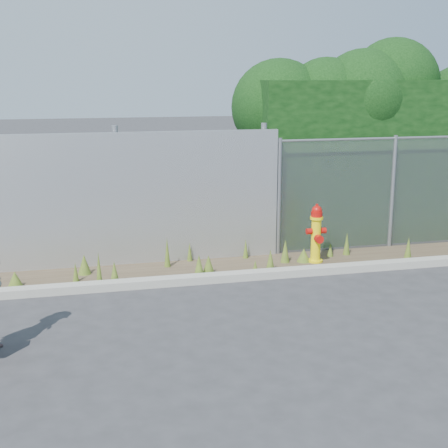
% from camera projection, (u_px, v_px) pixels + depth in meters
% --- Properties ---
extents(ground, '(80.00, 80.00, 0.00)m').
position_uv_depth(ground, '(272.00, 324.00, 7.94)').
color(ground, '#323133').
rests_on(ground, ground).
extents(curb, '(16.00, 0.22, 0.12)m').
position_uv_depth(curb, '(237.00, 276.00, 9.63)').
color(curb, '#9B988C').
rests_on(curb, ground).
extents(weed_strip, '(16.00, 1.20, 0.54)m').
position_uv_depth(weed_strip, '(258.00, 260.00, 10.30)').
color(weed_strip, '#473828').
rests_on(weed_strip, ground).
extents(corrugated_fence, '(8.50, 0.21, 2.30)m').
position_uv_depth(corrugated_fence, '(19.00, 204.00, 9.81)').
color(corrugated_fence, '#ACAFB4').
rests_on(corrugated_fence, ground).
extents(chainlink_fence, '(6.50, 0.07, 2.05)m').
position_uv_depth(chainlink_fence, '(444.00, 190.00, 11.48)').
color(chainlink_fence, gray).
rests_on(chainlink_fence, ground).
extents(hedge, '(7.66, 2.19, 3.79)m').
position_uv_depth(hedge, '(425.00, 127.00, 12.26)').
color(hedge, black).
rests_on(hedge, ground).
extents(fire_hydrant, '(0.34, 0.30, 1.01)m').
position_uv_depth(fire_hydrant, '(316.00, 235.00, 10.40)').
color(fire_hydrant, yellow).
rests_on(fire_hydrant, ground).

